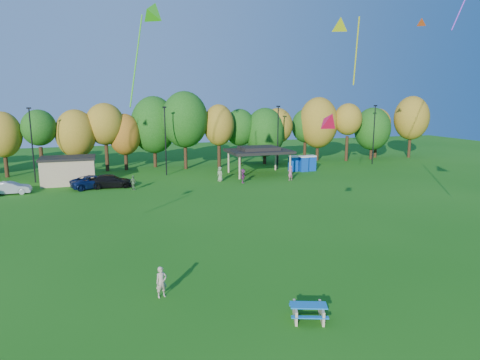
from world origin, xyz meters
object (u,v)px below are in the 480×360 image
object	(u,v)px
porta_potties	(303,163)
picnic_table	(308,311)
car_b	(10,188)
car_d	(111,181)
kite_flyer	(161,282)
car_c	(95,182)

from	to	relation	value
porta_potties	picnic_table	xyz separation A→B (m)	(-17.94, -37.45, -0.67)
car_b	car_d	xyz separation A→B (m)	(10.36, 0.32, 0.07)
car_b	car_d	bearing A→B (deg)	-88.84
picnic_table	car_b	world-z (taller)	car_b
kite_flyer	picnic_table	bearing A→B (deg)	-51.00
car_b	car_d	size ratio (longest dim) A/B	0.79
picnic_table	car_d	size ratio (longest dim) A/B	0.40
car_c	kite_flyer	bearing A→B (deg)	170.72
porta_potties	kite_flyer	distance (m)	40.94
kite_flyer	car_d	bearing A→B (deg)	77.92
porta_potties	picnic_table	bearing A→B (deg)	-115.59
car_c	car_d	bearing A→B (deg)	-116.40
picnic_table	car_b	size ratio (longest dim) A/B	0.51
picnic_table	car_d	distance (m)	34.96
car_b	car_c	xyz separation A→B (m)	(8.60, 0.64, 0.06)
car_b	porta_potties	bearing A→B (deg)	-84.72
porta_potties	kite_flyer	bearing A→B (deg)	-126.20
picnic_table	car_c	bearing A→B (deg)	125.85
porta_potties	kite_flyer	size ratio (longest dim) A/B	2.27
picnic_table	porta_potties	bearing A→B (deg)	84.19
porta_potties	car_b	bearing A→B (deg)	-174.09
car_b	car_c	size ratio (longest dim) A/B	0.77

